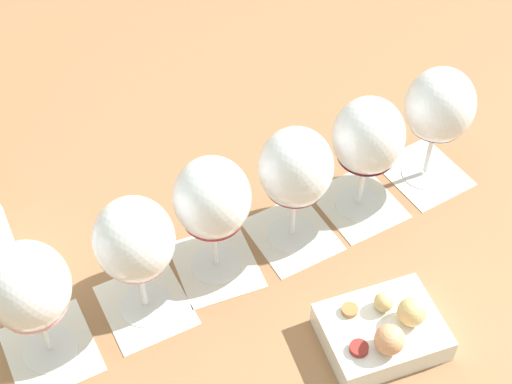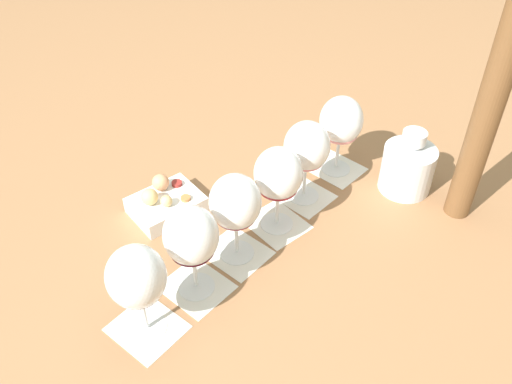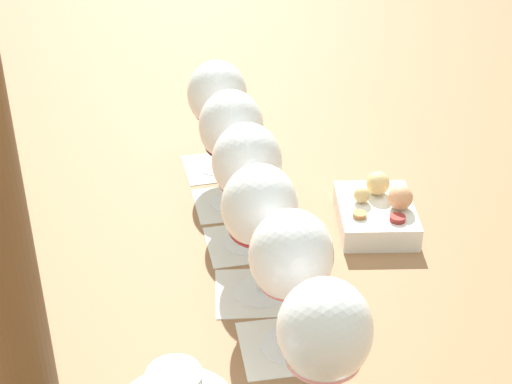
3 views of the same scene
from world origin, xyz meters
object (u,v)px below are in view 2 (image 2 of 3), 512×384
Objects in this scene: ceramic_vase at (408,165)px; snack_dish at (165,203)px; wine_glass_4 at (191,239)px; wine_glass_0 at (341,123)px; wine_glass_3 at (235,205)px; wine_glass_5 at (137,280)px; wine_glass_2 at (278,177)px; wine_glass_1 at (307,149)px.

snack_dish is at bearing 7.80° from ceramic_vase.
wine_glass_4 is at bearing 110.72° from snack_dish.
wine_glass_0 reaches higher than snack_dish.
snack_dish is at bearing -39.40° from wine_glass_3.
wine_glass_5 is at bearing 35.40° from ceramic_vase.
ceramic_vase is (-0.43, -0.28, -0.06)m from wine_glass_4.
wine_glass_2 is 0.25m from snack_dish.
snack_dish is at bearing 20.37° from wine_glass_0.
wine_glass_3 is 1.26× the size of ceramic_vase.
wine_glass_4 is (0.29, 0.34, -0.00)m from wine_glass_0.
wine_glass_2 is 0.11m from wine_glass_3.
snack_dish is (0.23, -0.04, -0.10)m from wine_glass_2.
ceramic_vase is 0.82× the size of snack_dish.
wine_glass_4 reaches higher than snack_dish.
wine_glass_0 and wine_glass_3 have the same top height.
wine_glass_5 is at bearing 49.34° from wine_glass_1.
wine_glass_0 is at bearing -130.45° from wine_glass_3.
wine_glass_5 is (0.15, 0.17, -0.00)m from wine_glass_3.
wine_glass_1 is at bearing -130.48° from wine_glass_4.
wine_glass_3 and wine_glass_4 have the same top height.
wine_glass_0 is 1.00× the size of wine_glass_5.
wine_glass_5 is at bearing 48.92° from wine_glass_3.
ceramic_vase is at bearing -144.60° from wine_glass_5.
wine_glass_1 is at bearing -125.05° from wine_glass_2.
wine_glass_4 is at bearing 49.02° from wine_glass_3.
wine_glass_1 is 1.26× the size of ceramic_vase.
wine_glass_2 and wine_glass_4 have the same top height.
wine_glass_1 is 0.31m from snack_dish.
wine_glass_1 is 1.00× the size of wine_glass_3.
wine_glass_4 is at bearing 49.52° from wine_glass_1.
wine_glass_4 is 1.00× the size of wine_glass_5.
ceramic_vase is (-0.51, -0.36, -0.06)m from wine_glass_5.
wine_glass_1 is 1.00× the size of wine_glass_2.
wine_glass_0 is 1.00× the size of wine_glass_3.
wine_glass_3 is at bearing 49.78° from wine_glass_1.
wine_glass_4 is at bearing 46.92° from wine_glass_2.
wine_glass_1 is 0.44m from wine_glass_5.
wine_glass_1 is at bearing -130.66° from wine_glass_5.
wine_glass_5 is (0.29, 0.34, -0.00)m from wine_glass_1.
wine_glass_1 is 1.00× the size of wine_glass_4.
wine_glass_1 and wine_glass_5 have the same top height.
ceramic_vase is (-0.14, 0.07, -0.06)m from wine_glass_0.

